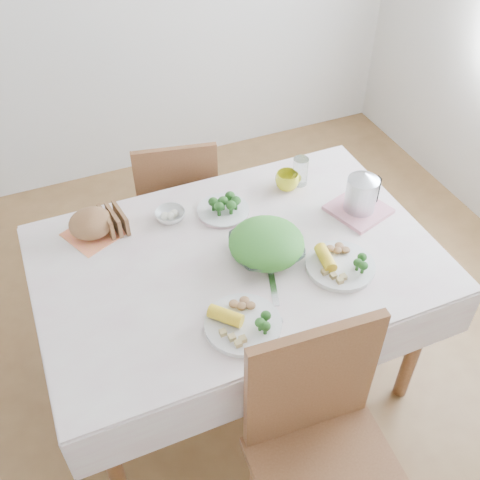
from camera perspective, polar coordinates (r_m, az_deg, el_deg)
name	(u,v)px	position (r m, az deg, el deg)	size (l,w,h in m)	color
floor	(238,370)	(2.72, -0.23, -13.09)	(3.60, 3.60, 0.00)	brown
dining_table	(237,320)	(2.42, -0.26, -8.15)	(1.40, 0.90, 0.75)	brown
tablecloth	(237,257)	(2.14, -0.29, -1.73)	(1.50, 1.00, 0.01)	silver
chair_far	(176,198)	(2.89, -6.52, 4.30)	(0.40, 0.40, 0.88)	brown
salad_bowl	(266,249)	(2.11, 2.68, -0.93)	(0.27, 0.27, 0.07)	white
dinner_plate_left	(243,324)	(1.90, 0.29, -8.57)	(0.26, 0.26, 0.02)	white
dinner_plate_right	(340,266)	(2.11, 10.13, -2.61)	(0.26, 0.26, 0.02)	white
broccoli_plate	(223,211)	(2.31, -1.71, 3.00)	(0.22, 0.22, 0.02)	beige
napkin	(94,234)	(2.29, -14.65, 0.64)	(0.19, 0.19, 0.00)	#FE8754
bread_loaf	(91,223)	(2.26, -14.89, 1.68)	(0.17, 0.16, 0.10)	brown
fruit_bowl	(170,215)	(2.29, -7.09, 2.50)	(0.12, 0.12, 0.04)	white
yellow_mug	(287,181)	(2.43, 4.81, 5.99)	(0.10, 0.10, 0.08)	yellow
glass_tumbler	(300,171)	(2.45, 6.14, 6.98)	(0.07, 0.07, 0.13)	white
pink_tray	(358,210)	(2.37, 11.92, 3.05)	(0.21, 0.21, 0.02)	pink
electric_kettle	(362,188)	(2.30, 12.32, 5.20)	(0.13, 0.13, 0.18)	#B2B5BA
fork_right	(273,286)	(2.03, 3.37, -4.64)	(0.02, 0.19, 0.00)	silver
knife	(253,322)	(1.91, 1.30, -8.36)	(0.02, 0.20, 0.00)	silver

